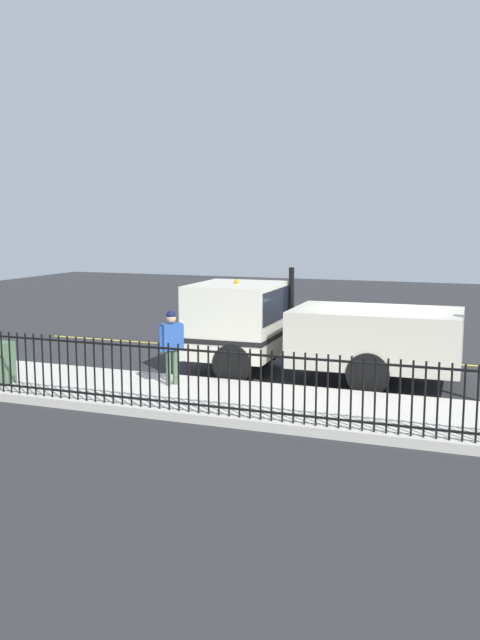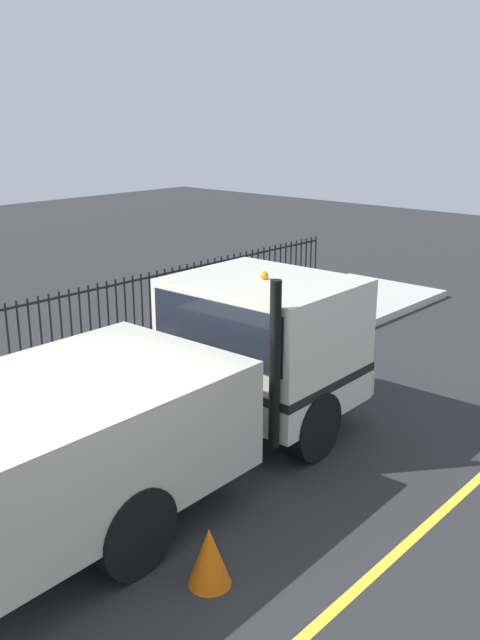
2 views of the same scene
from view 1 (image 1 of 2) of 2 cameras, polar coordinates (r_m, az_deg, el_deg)
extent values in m
plane|color=#2B2B2D|center=(16.71, 11.79, -4.99)|extent=(54.97, 54.97, 0.00)
cube|color=beige|center=(13.47, 9.54, -7.78)|extent=(2.94, 24.99, 0.18)
cube|color=yellow|center=(19.16, 12.98, -3.31)|extent=(0.12, 22.49, 0.01)
cube|color=silver|center=(16.87, -0.30, 0.07)|extent=(2.49, 2.12, 1.79)
cube|color=black|center=(16.81, -0.30, 1.40)|extent=(2.30, 2.16, 0.79)
cube|color=beige|center=(16.10, 11.43, -1.40)|extent=(2.54, 3.92, 1.29)
cube|color=silver|center=(17.38, -3.75, -2.19)|extent=(2.32, 0.26, 0.36)
cube|color=black|center=(16.93, -0.30, -1.25)|extent=(2.52, 2.14, 0.12)
cylinder|color=black|center=(15.90, -0.57, -3.72)|extent=(0.33, 0.97, 0.96)
cylinder|color=black|center=(17.95, 1.80, -2.33)|extent=(0.33, 0.97, 0.96)
cylinder|color=black|center=(15.16, 10.79, -4.47)|extent=(0.33, 0.97, 0.96)
cylinder|color=black|center=(17.29, 11.86, -2.92)|extent=(0.33, 0.97, 0.96)
sphere|color=orange|center=(16.76, -0.30, 3.27)|extent=(0.12, 0.12, 0.12)
cylinder|color=black|center=(17.53, 4.35, 0.95)|extent=(0.14, 0.14, 2.15)
cube|color=#264C99|center=(15.02, -5.83, -1.41)|extent=(0.51, 0.45, 0.59)
sphere|color=tan|center=(14.96, -5.85, 0.12)|extent=(0.22, 0.22, 0.22)
sphere|color=#14193F|center=(14.95, -5.85, 0.41)|extent=(0.21, 0.21, 0.21)
cylinder|color=#4C6047|center=(15.11, -6.07, -4.03)|extent=(0.12, 0.12, 0.79)
cylinder|color=#4C6047|center=(15.19, -5.51, -3.96)|extent=(0.12, 0.12, 0.79)
cylinder|color=#264C99|center=(14.90, -6.73, -1.62)|extent=(0.09, 0.09, 0.56)
cylinder|color=#264C99|center=(15.15, -4.94, -1.43)|extent=(0.09, 0.09, 0.56)
cylinder|color=black|center=(15.26, -19.46, -3.34)|extent=(0.04, 0.04, 1.32)
cylinder|color=black|center=(15.13, -18.85, -3.41)|extent=(0.04, 0.04, 1.32)
cylinder|color=black|center=(15.00, -18.23, -3.48)|extent=(0.04, 0.04, 1.32)
cylinder|color=black|center=(14.87, -17.61, -3.56)|extent=(0.04, 0.04, 1.32)
cylinder|color=black|center=(14.75, -16.97, -3.63)|extent=(0.04, 0.04, 1.32)
cylinder|color=black|center=(14.62, -16.32, -3.70)|extent=(0.04, 0.04, 1.32)
cylinder|color=black|center=(14.50, -15.66, -3.77)|extent=(0.04, 0.04, 1.32)
cylinder|color=black|center=(14.38, -14.99, -3.85)|extent=(0.04, 0.04, 1.32)
cylinder|color=black|center=(14.26, -14.31, -3.92)|extent=(0.04, 0.04, 1.32)
cylinder|color=black|center=(14.14, -13.62, -4.00)|extent=(0.04, 0.04, 1.32)
cylinder|color=black|center=(14.03, -12.91, -4.08)|extent=(0.04, 0.04, 1.32)
cylinder|color=black|center=(13.92, -12.19, -4.15)|extent=(0.04, 0.04, 1.32)
cylinder|color=black|center=(13.81, -11.47, -4.23)|extent=(0.04, 0.04, 1.32)
cylinder|color=black|center=(13.70, -10.73, -4.31)|extent=(0.04, 0.04, 1.32)
cylinder|color=black|center=(13.60, -9.97, -4.39)|extent=(0.04, 0.04, 1.32)
cylinder|color=black|center=(13.49, -9.21, -4.47)|extent=(0.04, 0.04, 1.32)
cylinder|color=black|center=(13.39, -8.43, -4.54)|extent=(0.04, 0.04, 1.32)
cylinder|color=black|center=(13.29, -7.65, -4.62)|extent=(0.04, 0.04, 1.32)
cylinder|color=black|center=(13.20, -6.85, -4.70)|extent=(0.04, 0.04, 1.32)
cylinder|color=black|center=(13.11, -6.04, -4.78)|extent=(0.04, 0.04, 1.32)
cylinder|color=black|center=(13.02, -5.22, -4.86)|extent=(0.04, 0.04, 1.32)
cylinder|color=black|center=(12.93, -4.38, -4.95)|extent=(0.04, 0.04, 1.32)
cylinder|color=black|center=(12.84, -3.54, -5.03)|extent=(0.04, 0.04, 1.32)
cylinder|color=black|center=(12.76, -2.68, -5.11)|extent=(0.04, 0.04, 1.32)
cylinder|color=black|center=(12.68, -1.81, -5.19)|extent=(0.04, 0.04, 1.32)
cylinder|color=black|center=(12.61, -0.93, -5.27)|extent=(0.04, 0.04, 1.32)
cylinder|color=black|center=(12.53, -0.05, -5.35)|extent=(0.04, 0.04, 1.32)
cylinder|color=black|center=(12.46, 0.85, -5.43)|extent=(0.04, 0.04, 1.32)
cylinder|color=black|center=(12.40, 1.76, -5.50)|extent=(0.04, 0.04, 1.32)
cylinder|color=black|center=(12.33, 2.68, -5.58)|extent=(0.04, 0.04, 1.32)
cylinder|color=black|center=(12.27, 3.61, -5.66)|extent=(0.04, 0.04, 1.32)
cylinder|color=black|center=(12.21, 4.55, -5.74)|extent=(0.04, 0.04, 1.32)
cylinder|color=black|center=(12.16, 5.50, -5.81)|extent=(0.04, 0.04, 1.32)
cylinder|color=black|center=(12.11, 6.45, -5.89)|extent=(0.04, 0.04, 1.32)
cylinder|color=black|center=(12.06, 7.42, -5.96)|extent=(0.04, 0.04, 1.32)
cylinder|color=black|center=(12.02, 8.39, -6.04)|extent=(0.04, 0.04, 1.32)
cylinder|color=black|center=(11.98, 9.37, -6.11)|extent=(0.04, 0.04, 1.32)
cylinder|color=black|center=(11.94, 10.35, -6.18)|extent=(0.04, 0.04, 1.32)
cylinder|color=black|center=(11.91, 11.34, -6.25)|extent=(0.04, 0.04, 1.32)
cylinder|color=black|center=(11.88, 12.34, -6.31)|extent=(0.04, 0.04, 1.32)
cylinder|color=black|center=(11.85, 13.34, -6.38)|extent=(0.04, 0.04, 1.32)
cylinder|color=black|center=(11.83, 14.35, -6.44)|extent=(0.04, 0.04, 1.32)
cylinder|color=black|center=(11.81, 15.36, -6.51)|extent=(0.04, 0.04, 1.32)
cylinder|color=black|center=(11.80, 16.37, -6.57)|extent=(0.04, 0.04, 1.32)
cylinder|color=black|center=(11.78, 17.38, -6.63)|extent=(0.04, 0.04, 1.32)
cylinder|color=black|center=(11.78, 18.40, -6.68)|extent=(0.04, 0.04, 1.32)
cylinder|color=black|center=(11.77, 19.42, -6.74)|extent=(0.04, 0.04, 1.32)
cube|color=black|center=(11.89, 8.44, -3.45)|extent=(0.04, 21.24, 0.04)
cube|color=black|center=(12.15, 8.34, -8.32)|extent=(0.04, 21.24, 0.04)
cone|color=orange|center=(18.06, 11.04, -2.95)|extent=(0.44, 0.44, 0.63)
camera|label=2|loc=(21.60, 24.12, 9.40)|focal=38.35mm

